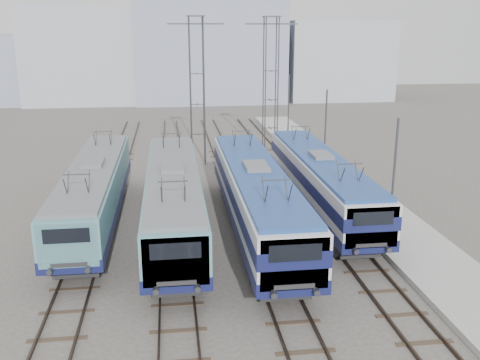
% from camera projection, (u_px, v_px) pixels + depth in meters
% --- Properties ---
extents(ground, '(160.00, 160.00, 0.00)m').
position_uv_depth(ground, '(226.00, 280.00, 24.57)').
color(ground, '#514C47').
extents(platform, '(4.00, 70.00, 0.30)m').
position_uv_depth(platform, '(374.00, 210.00, 33.42)').
color(platform, '#9E9E99').
rests_on(platform, ground).
extents(locomotive_far_left, '(2.81, 17.72, 3.33)m').
position_uv_depth(locomotive_far_left, '(94.00, 189.00, 30.68)').
color(locomotive_far_left, '#131849').
rests_on(locomotive_far_left, ground).
extents(locomotive_center_left, '(2.89, 18.26, 3.44)m').
position_uv_depth(locomotive_center_left, '(173.00, 196.00, 29.25)').
color(locomotive_center_left, '#131849').
rests_on(locomotive_center_left, ground).
extents(locomotive_center_right, '(2.98, 18.85, 3.54)m').
position_uv_depth(locomotive_center_right, '(256.00, 194.00, 29.16)').
color(locomotive_center_right, '#131849').
rests_on(locomotive_center_right, ground).
extents(locomotive_far_right, '(2.78, 17.60, 3.31)m').
position_uv_depth(locomotive_far_right, '(321.00, 179.00, 32.70)').
color(locomotive_far_right, '#131849').
rests_on(locomotive_far_right, ground).
extents(catenary_tower_west, '(4.50, 1.20, 12.00)m').
position_uv_depth(catenary_tower_west, '(197.00, 84.00, 43.67)').
color(catenary_tower_west, '#3F4247').
rests_on(catenary_tower_west, ground).
extents(catenary_tower_east, '(4.50, 1.20, 12.00)m').
position_uv_depth(catenary_tower_east, '(271.00, 81.00, 46.39)').
color(catenary_tower_east, '#3F4247').
rests_on(catenary_tower_east, ground).
extents(mast_front, '(0.12, 0.12, 7.00)m').
position_uv_depth(mast_front, '(393.00, 188.00, 26.57)').
color(mast_front, '#3F4247').
rests_on(mast_front, ground).
extents(mast_mid, '(0.12, 0.12, 7.00)m').
position_uv_depth(mast_mid, '(325.00, 139.00, 38.00)').
color(mast_mid, '#3F4247').
rests_on(mast_mid, ground).
extents(mast_rear, '(0.12, 0.12, 7.00)m').
position_uv_depth(mast_rear, '(288.00, 113.00, 49.43)').
color(mast_rear, '#3F4247').
rests_on(mast_rear, ground).
extents(building_west, '(18.00, 12.00, 14.00)m').
position_uv_depth(building_west, '(89.00, 55.00, 79.91)').
color(building_west, '#A6AFBB').
rests_on(building_west, ground).
extents(building_center, '(22.00, 14.00, 18.00)m').
position_uv_depth(building_center, '(209.00, 41.00, 81.61)').
color(building_center, '#9098B3').
rests_on(building_center, ground).
extents(building_east, '(16.00, 12.00, 12.00)m').
position_uv_depth(building_east, '(335.00, 60.00, 84.94)').
color(building_east, '#A6AFBB').
rests_on(building_east, ground).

